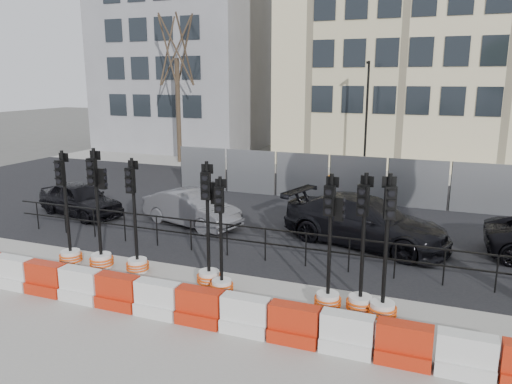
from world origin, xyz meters
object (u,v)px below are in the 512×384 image
at_px(traffic_signal_d, 209,257).
at_px(car_a, 80,199).
at_px(traffic_signal_h, 383,291).
at_px(car_c, 365,221).
at_px(traffic_signal_a, 69,241).

bearing_deg(traffic_signal_d, car_a, 138.74).
distance_m(traffic_signal_d, traffic_signal_h, 4.34).
height_order(traffic_signal_h, car_a, traffic_signal_h).
bearing_deg(car_c, car_a, 108.25).
bearing_deg(traffic_signal_a, car_a, 126.31).
height_order(traffic_signal_a, traffic_signal_h, traffic_signal_h).
xyz_separation_m(traffic_signal_a, car_a, (-3.23, 4.25, -0.03)).
bearing_deg(traffic_signal_h, traffic_signal_a, 159.79).
distance_m(traffic_signal_a, car_a, 5.34).
bearing_deg(traffic_signal_h, car_a, 140.52).
distance_m(traffic_signal_a, car_c, 8.85).
height_order(traffic_signal_a, traffic_signal_d, traffic_signal_a).
distance_m(traffic_signal_h, car_c, 5.05).
bearing_deg(car_a, traffic_signal_h, -94.66).
xyz_separation_m(traffic_signal_d, car_c, (3.13, 4.65, 0.00)).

